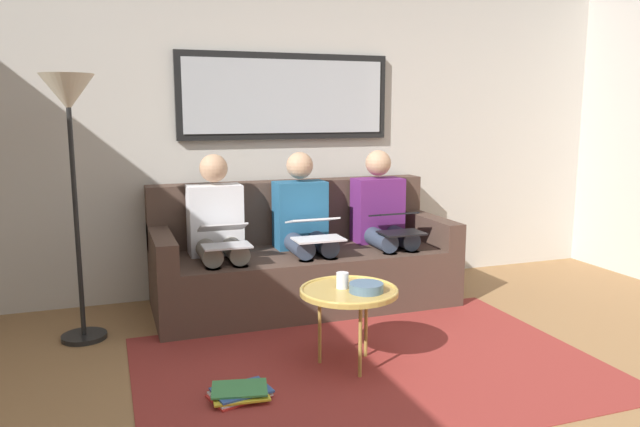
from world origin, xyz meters
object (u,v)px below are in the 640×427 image
at_px(laptop_black, 397,222).
at_px(person_right, 218,231).
at_px(coffee_table, 349,292).
at_px(person_middle, 304,225).
at_px(person_left, 383,220).
at_px(framed_mirror, 286,97).
at_px(magazine_stack, 240,392).
at_px(cup, 342,280).
at_px(laptop_white, 315,228).
at_px(couch, 302,262).
at_px(standing_lamp, 70,123).
at_px(bowl, 366,288).
at_px(laptop_silver, 224,235).

distance_m(laptop_black, person_right, 1.30).
relative_size(coffee_table, person_middle, 0.49).
bearing_deg(person_left, framed_mirror, -35.52).
distance_m(framed_mirror, magazine_stack, 2.48).
xyz_separation_m(cup, person_middle, (-0.14, -1.11, 0.11)).
bearing_deg(cup, magazine_stack, 19.46).
bearing_deg(laptop_white, couch, -90.00).
bearing_deg(laptop_black, laptop_white, 0.12).
xyz_separation_m(couch, standing_lamp, (1.55, 0.27, 1.06)).
distance_m(bowl, person_right, 1.37).
relative_size(person_middle, standing_lamp, 0.69).
bearing_deg(framed_mirror, person_left, 144.48).
bearing_deg(bowl, laptop_silver, -58.42).
bearing_deg(laptop_black, cup, 48.05).
height_order(cup, person_middle, person_middle).
relative_size(framed_mirror, magazine_stack, 5.09).
height_order(person_middle, standing_lamp, standing_lamp).
bearing_deg(bowl, person_right, -63.80).
relative_size(person_middle, laptop_white, 3.31).
distance_m(magazine_stack, standing_lamp, 1.92).
relative_size(bowl, person_right, 0.17).
bearing_deg(coffee_table, bowl, 135.02).
distance_m(laptop_silver, magazine_stack, 1.25).
xyz_separation_m(laptop_black, standing_lamp, (2.19, -0.05, 0.74)).
height_order(laptop_white, magazine_stack, laptop_white).
height_order(bowl, laptop_white, laptop_white).
bearing_deg(person_right, framed_mirror, -144.48).
relative_size(coffee_table, standing_lamp, 0.33).
bearing_deg(person_right, person_middle, 180.00).
height_order(framed_mirror, person_left, framed_mirror).
xyz_separation_m(bowl, magazine_stack, (0.74, 0.11, -0.45)).
xyz_separation_m(couch, laptop_silver, (0.64, 0.31, 0.31)).
relative_size(person_left, laptop_black, 3.21).
distance_m(bowl, person_middle, 1.23).
xyz_separation_m(person_left, person_middle, (0.64, 0.00, 0.00)).
bearing_deg(couch, laptop_black, 153.88).
xyz_separation_m(cup, laptop_white, (-0.14, -0.86, 0.13)).
xyz_separation_m(person_left, laptop_silver, (1.28, 0.24, 0.01)).
relative_size(laptop_white, laptop_silver, 1.04).
relative_size(laptop_black, magazine_stack, 1.06).
bearing_deg(coffee_table, person_right, -65.32).
bearing_deg(bowl, magazine_stack, 8.71).
height_order(coffee_table, magazine_stack, coffee_table).
bearing_deg(person_middle, magazine_stack, 59.66).
xyz_separation_m(couch, laptop_white, (0.00, 0.32, 0.32)).
bearing_deg(laptop_black, magazine_stack, 37.50).
xyz_separation_m(bowl, laptop_silver, (0.60, -0.98, 0.15)).
relative_size(bowl, standing_lamp, 0.11).
height_order(framed_mirror, standing_lamp, framed_mirror).
bearing_deg(magazine_stack, standing_lamp, -55.97).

